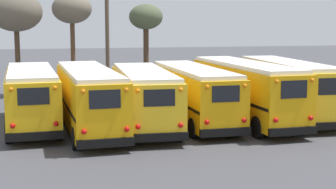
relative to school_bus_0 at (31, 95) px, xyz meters
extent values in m
plane|color=#424247|center=(7.02, -1.03, -1.65)|extent=(160.00, 160.00, 0.00)
cube|color=yellow|center=(0.00, 0.02, -0.06)|extent=(2.89, 9.48, 2.45)
cube|color=white|center=(0.00, 0.02, 1.26)|extent=(2.68, 9.10, 0.20)
cube|color=black|center=(0.25, -4.70, -1.11)|extent=(2.46, 0.33, 0.36)
cube|color=black|center=(0.25, -4.67, 0.61)|extent=(1.32, 0.10, 0.74)
sphere|color=red|center=(-0.65, -4.76, -0.61)|extent=(0.22, 0.22, 0.22)
sphere|color=orange|center=(-0.65, -4.76, 0.94)|extent=(0.18, 0.18, 0.18)
sphere|color=red|center=(1.15, -4.66, -0.61)|extent=(0.22, 0.22, 0.22)
sphere|color=orange|center=(1.15, -4.66, 0.94)|extent=(0.18, 0.18, 0.18)
cube|color=black|center=(-1.21, -0.05, -0.25)|extent=(0.51, 9.17, 0.14)
cube|color=black|center=(1.21, 0.08, -0.25)|extent=(0.51, 9.17, 0.14)
cylinder|color=black|center=(-1.30, 3.34, -1.13)|extent=(0.33, 1.06, 1.04)
cylinder|color=black|center=(0.94, 3.46, -1.13)|extent=(0.33, 1.06, 1.04)
cylinder|color=black|center=(-0.94, -3.42, -1.13)|extent=(0.33, 1.06, 1.04)
cylinder|color=black|center=(1.30, -3.30, -1.13)|extent=(0.33, 1.06, 1.04)
cube|color=#E5A00C|center=(2.81, -1.27, -0.04)|extent=(2.86, 10.62, 2.55)
cube|color=white|center=(2.81, -1.27, 1.34)|extent=(2.65, 10.19, 0.20)
cube|color=black|center=(3.08, -6.56, -1.13)|extent=(2.38, 0.32, 0.36)
cube|color=black|center=(3.08, -6.53, 0.66)|extent=(1.28, 0.10, 0.76)
sphere|color=red|center=(2.21, -6.61, -0.61)|extent=(0.22, 0.22, 0.22)
sphere|color=orange|center=(2.21, -6.61, 1.02)|extent=(0.18, 0.18, 0.18)
sphere|color=red|center=(3.95, -6.52, -0.61)|extent=(0.22, 0.22, 0.22)
sphere|color=orange|center=(3.95, -6.52, 1.02)|extent=(0.18, 0.18, 0.18)
cube|color=black|center=(1.63, -1.33, -0.23)|extent=(0.55, 10.29, 0.14)
cube|color=black|center=(3.98, -1.21, -0.23)|extent=(0.55, 10.29, 0.14)
cylinder|color=black|center=(1.52, 2.63, -1.16)|extent=(0.33, 0.99, 0.98)
cylinder|color=black|center=(3.69, 2.74, -1.16)|extent=(0.33, 0.99, 0.98)
cylinder|color=black|center=(1.93, -5.27, -1.16)|extent=(0.33, 0.99, 0.98)
cylinder|color=black|center=(4.09, -5.16, -1.16)|extent=(0.33, 0.99, 0.98)
cube|color=yellow|center=(5.61, -1.30, -0.09)|extent=(2.85, 9.64, 2.40)
cube|color=white|center=(5.61, -1.30, 1.22)|extent=(2.63, 9.25, 0.20)
cube|color=black|center=(5.41, -6.11, -1.11)|extent=(2.50, 0.31, 0.36)
cube|color=black|center=(5.41, -6.08, 0.58)|extent=(1.34, 0.09, 0.72)
sphere|color=red|center=(4.49, -6.08, -0.63)|extent=(0.22, 0.22, 0.22)
sphere|color=orange|center=(4.49, -6.08, 0.90)|extent=(0.18, 0.18, 0.18)
sphere|color=red|center=(6.32, -6.16, -0.63)|extent=(0.22, 0.22, 0.22)
sphere|color=orange|center=(6.32, -6.16, 0.90)|extent=(0.18, 0.18, 0.18)
cube|color=black|center=(4.38, -1.25, -0.27)|extent=(0.42, 9.35, 0.14)
cube|color=black|center=(6.85, -1.35, -0.27)|extent=(0.42, 9.35, 0.14)
cylinder|color=black|center=(4.62, 2.22, -1.13)|extent=(0.32, 1.06, 1.05)
cylinder|color=black|center=(6.90, 2.12, -1.13)|extent=(0.32, 1.06, 1.05)
cylinder|color=black|center=(4.33, -4.72, -1.13)|extent=(0.32, 1.06, 1.05)
cylinder|color=black|center=(6.61, -4.82, -1.13)|extent=(0.32, 1.06, 1.05)
cube|color=#E5A00C|center=(8.42, -0.71, -0.08)|extent=(2.51, 9.95, 2.46)
cube|color=white|center=(8.42, -0.71, 1.24)|extent=(2.32, 9.55, 0.20)
cube|color=black|center=(8.51, -5.70, -1.13)|extent=(2.39, 0.24, 0.36)
cube|color=black|center=(8.51, -5.68, 0.59)|extent=(1.29, 0.05, 0.74)
sphere|color=red|center=(7.63, -5.73, -0.64)|extent=(0.22, 0.22, 0.22)
sphere|color=orange|center=(7.63, -5.73, 0.92)|extent=(0.18, 0.18, 0.18)
sphere|color=red|center=(9.39, -5.70, -0.64)|extent=(0.22, 0.22, 0.22)
sphere|color=orange|center=(9.39, -5.70, 0.92)|extent=(0.18, 0.18, 0.18)
cube|color=black|center=(7.24, -0.73, -0.27)|extent=(0.19, 9.71, 0.14)
cube|color=black|center=(9.61, -0.69, -0.27)|extent=(0.19, 9.71, 0.14)
cylinder|color=black|center=(7.27, 2.93, -1.17)|extent=(0.30, 0.98, 0.98)
cylinder|color=black|center=(9.45, 2.97, -1.17)|extent=(0.30, 0.98, 0.98)
cylinder|color=black|center=(7.39, -4.38, -1.17)|extent=(0.30, 0.98, 0.98)
cylinder|color=black|center=(9.58, -4.34, -1.17)|extent=(0.30, 0.98, 0.98)
cube|color=#E5A00C|center=(11.23, -1.03, 0.05)|extent=(2.80, 10.59, 2.67)
cube|color=white|center=(11.23, -1.03, 1.48)|extent=(2.59, 10.16, 0.20)
cube|color=black|center=(11.47, -6.31, -1.11)|extent=(2.37, 0.31, 0.36)
cube|color=black|center=(11.47, -6.29, 0.78)|extent=(1.27, 0.09, 0.80)
sphere|color=red|center=(10.60, -6.36, -0.55)|extent=(0.22, 0.22, 0.22)
sphere|color=orange|center=(10.60, -6.36, 1.16)|extent=(0.18, 0.18, 0.18)
sphere|color=red|center=(12.34, -6.28, -0.55)|extent=(0.22, 0.22, 0.22)
sphere|color=orange|center=(12.34, -6.28, 1.16)|extent=(0.18, 0.18, 0.18)
cube|color=black|center=(10.06, -1.08, -0.15)|extent=(0.50, 10.28, 0.14)
cube|color=black|center=(12.40, -0.97, -0.15)|extent=(0.50, 10.28, 0.14)
cylinder|color=black|center=(9.97, 2.87, -1.13)|extent=(0.33, 1.06, 1.05)
cylinder|color=black|center=(12.12, 2.97, -1.13)|extent=(0.33, 1.06, 1.05)
cylinder|color=black|center=(10.33, -5.02, -1.13)|extent=(0.33, 1.06, 1.05)
cylinder|color=black|center=(12.49, -4.92, -1.13)|extent=(0.33, 1.06, 1.05)
cube|color=yellow|center=(14.04, -0.36, 0.01)|extent=(2.81, 10.23, 2.66)
cube|color=white|center=(14.04, -0.36, 1.44)|extent=(2.60, 9.82, 0.20)
cube|color=black|center=(13.80, -5.46, -1.14)|extent=(2.38, 0.31, 0.36)
cube|color=black|center=(13.80, -5.43, 0.74)|extent=(1.28, 0.09, 0.80)
sphere|color=red|center=(12.92, -5.43, -0.59)|extent=(0.22, 0.22, 0.22)
sphere|color=orange|center=(12.92, -5.43, 1.12)|extent=(0.18, 0.18, 0.18)
cube|color=black|center=(12.86, -0.30, -0.19)|extent=(0.49, 9.92, 0.14)
cube|color=black|center=(15.21, -0.41, -0.19)|extent=(0.49, 9.92, 0.14)
cylinder|color=black|center=(13.13, 3.46, -1.18)|extent=(0.32, 0.97, 0.95)
cylinder|color=black|center=(15.30, 3.35, -1.18)|extent=(0.32, 0.97, 0.95)
cylinder|color=black|center=(12.77, -4.07, -1.18)|extent=(0.32, 0.97, 0.95)
cylinder|color=brown|center=(5.21, 11.29, 2.39)|extent=(0.30, 0.30, 8.09)
cylinder|color=brown|center=(2.78, 13.57, 1.12)|extent=(0.36, 0.36, 5.55)
ellipsoid|color=#6B6051|center=(2.78, 13.57, 4.74)|extent=(3.05, 3.05, 2.28)
cylinder|color=#473323|center=(8.53, 13.46, 0.87)|extent=(0.43, 0.43, 5.05)
ellipsoid|color=#4C563D|center=(8.53, 13.46, 4.13)|extent=(2.68, 2.68, 2.01)
cylinder|color=#473323|center=(-1.25, 11.61, 0.88)|extent=(0.37, 0.37, 5.06)
ellipsoid|color=#5B5447|center=(-1.25, 11.61, 4.44)|extent=(3.74, 3.74, 2.81)
cylinder|color=#939399|center=(-1.55, 6.22, -0.95)|extent=(0.06, 0.06, 1.40)
cylinder|color=#939399|center=(0.90, 6.22, -0.95)|extent=(0.06, 0.06, 1.40)
cylinder|color=#939399|center=(3.34, 6.22, -0.95)|extent=(0.06, 0.06, 1.40)
cylinder|color=#939399|center=(5.79, 6.22, -0.95)|extent=(0.06, 0.06, 1.40)
cylinder|color=#939399|center=(8.24, 6.22, -0.95)|extent=(0.06, 0.06, 1.40)
cylinder|color=#939399|center=(10.69, 6.22, -0.95)|extent=(0.06, 0.06, 1.40)
cylinder|color=#939399|center=(13.14, 6.22, -0.95)|extent=(0.06, 0.06, 1.40)
cylinder|color=#939399|center=(15.59, 6.22, -0.95)|extent=(0.06, 0.06, 1.40)
cylinder|color=#939399|center=(18.04, 6.22, -0.95)|extent=(0.06, 0.06, 1.40)
cylinder|color=#939399|center=(7.02, 6.22, -0.25)|extent=(22.04, 0.04, 0.04)
camera|label=1|loc=(0.92, -26.98, 3.76)|focal=55.00mm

